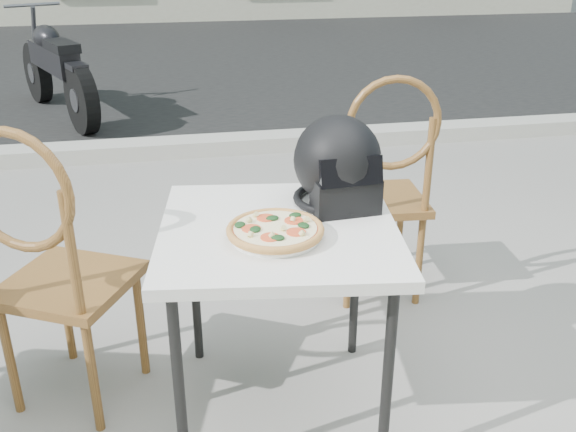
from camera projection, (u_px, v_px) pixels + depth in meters
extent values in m
plane|color=gray|center=(368.00, 391.00, 2.45)|extent=(80.00, 80.00, 0.00)
cube|color=black|center=(212.00, 59.00, 8.72)|extent=(30.00, 8.00, 0.00)
cube|color=#ACAAA1|center=(254.00, 143.00, 5.11)|extent=(30.00, 0.25, 0.12)
cube|color=silver|center=(279.00, 232.00, 2.09)|extent=(0.86, 0.86, 0.04)
cylinder|color=black|center=(179.00, 389.00, 1.93)|extent=(0.04, 0.04, 0.69)
cylinder|color=black|center=(387.00, 381.00, 1.96)|extent=(0.04, 0.04, 0.69)
cylinder|color=black|center=(195.00, 283.00, 2.51)|extent=(0.04, 0.04, 0.69)
cylinder|color=black|center=(355.00, 278.00, 2.54)|extent=(0.04, 0.04, 0.69)
cylinder|color=white|center=(275.00, 237.00, 2.00)|extent=(0.30, 0.30, 0.01)
torus|color=white|center=(275.00, 235.00, 1.99)|extent=(0.31, 0.31, 0.01)
cylinder|color=#BD8645|center=(275.00, 231.00, 1.99)|extent=(0.38, 0.38, 0.01)
torus|color=#BD8645|center=(275.00, 229.00, 1.99)|extent=(0.39, 0.39, 0.02)
cylinder|color=red|center=(275.00, 229.00, 1.98)|extent=(0.34, 0.34, 0.00)
cylinder|color=#F5EABC|center=(275.00, 228.00, 1.98)|extent=(0.33, 0.33, 0.00)
cylinder|color=#DC4B26|center=(294.00, 220.00, 2.03)|extent=(0.08, 0.08, 0.00)
cylinder|color=#DC4B26|center=(266.00, 218.00, 2.04)|extent=(0.08, 0.08, 0.00)
cylinder|color=#DC4B26|center=(251.00, 228.00, 1.97)|extent=(0.08, 0.08, 0.00)
cylinder|color=#DC4B26|center=(270.00, 237.00, 1.91)|extent=(0.08, 0.08, 0.00)
cylinder|color=#DC4B26|center=(296.00, 232.00, 1.95)|extent=(0.08, 0.08, 0.00)
ellipsoid|color=#123415|center=(272.00, 218.00, 2.04)|extent=(0.05, 0.05, 0.01)
ellipsoid|color=#123415|center=(255.00, 229.00, 1.96)|extent=(0.05, 0.05, 0.01)
ellipsoid|color=#123415|center=(304.00, 225.00, 1.99)|extent=(0.05, 0.05, 0.01)
ellipsoid|color=#123415|center=(278.00, 238.00, 1.91)|extent=(0.05, 0.05, 0.01)
ellipsoid|color=#123415|center=(295.00, 215.00, 2.06)|extent=(0.05, 0.05, 0.01)
ellipsoid|color=#123415|center=(240.00, 225.00, 1.99)|extent=(0.04, 0.05, 0.01)
cylinder|color=#CFC47E|center=(283.00, 228.00, 1.96)|extent=(0.02, 0.03, 0.02)
cylinder|color=#CFC47E|center=(249.00, 220.00, 2.01)|extent=(0.03, 0.02, 0.02)
cylinder|color=#CFC47E|center=(293.00, 219.00, 2.02)|extent=(0.03, 0.03, 0.02)
cylinder|color=#CFC47E|center=(256.00, 215.00, 2.05)|extent=(0.02, 0.03, 0.02)
cylinder|color=#CFC47E|center=(302.00, 233.00, 1.93)|extent=(0.02, 0.02, 0.02)
cylinder|color=#CFC47E|center=(251.00, 234.00, 1.92)|extent=(0.03, 0.03, 0.02)
cylinder|color=#CFC47E|center=(307.00, 219.00, 2.02)|extent=(0.02, 0.03, 0.02)
cylinder|color=#CFC47E|center=(272.00, 235.00, 1.91)|extent=(0.02, 0.02, 0.02)
ellipsoid|color=black|center=(337.00, 160.00, 2.20)|extent=(0.32, 0.34, 0.31)
cube|color=black|center=(346.00, 196.00, 2.16)|extent=(0.23, 0.13, 0.12)
torus|color=black|center=(336.00, 198.00, 2.26)|extent=(0.33, 0.33, 0.03)
cube|color=black|center=(351.00, 172.00, 2.08)|extent=(0.21, 0.06, 0.10)
cube|color=brown|center=(378.00, 200.00, 2.97)|extent=(0.45, 0.45, 0.04)
cylinder|color=brown|center=(400.00, 229.00, 3.24)|extent=(0.04, 0.04, 0.45)
cylinder|color=brown|center=(335.00, 233.00, 3.20)|extent=(0.04, 0.04, 0.45)
cylinder|color=brown|center=(419.00, 260.00, 2.94)|extent=(0.04, 0.04, 0.45)
cylinder|color=brown|center=(348.00, 264.00, 2.90)|extent=(0.04, 0.04, 0.45)
cylinder|color=brown|center=(429.00, 167.00, 2.74)|extent=(0.04, 0.04, 0.43)
cylinder|color=brown|center=(353.00, 170.00, 2.71)|extent=(0.04, 0.04, 0.43)
torus|color=brown|center=(394.00, 124.00, 2.64)|extent=(0.41, 0.07, 0.40)
cube|color=brown|center=(69.00, 283.00, 2.26)|extent=(0.56, 0.56, 0.04)
cylinder|color=brown|center=(141.00, 323.00, 2.46)|extent=(0.05, 0.05, 0.46)
cylinder|color=brown|center=(66.00, 309.00, 2.55)|extent=(0.05, 0.05, 0.46)
cylinder|color=brown|center=(93.00, 376.00, 2.17)|extent=(0.05, 0.05, 0.46)
cylinder|color=brown|center=(10.00, 358.00, 2.26)|extent=(0.05, 0.05, 0.46)
cylinder|color=brown|center=(72.00, 257.00, 1.97)|extent=(0.05, 0.05, 0.44)
torus|color=brown|center=(15.00, 191.00, 1.94)|extent=(0.38, 0.22, 0.41)
cylinder|color=black|center=(38.00, 72.00, 6.47)|extent=(0.34, 0.59, 0.59)
cylinder|color=gray|center=(38.00, 72.00, 6.47)|extent=(0.20, 0.24, 0.20)
cylinder|color=black|center=(82.00, 100.00, 5.44)|extent=(0.34, 0.59, 0.59)
cylinder|color=gray|center=(82.00, 100.00, 5.44)|extent=(0.20, 0.24, 0.20)
cube|color=black|center=(54.00, 58.00, 5.85)|extent=(0.57, 1.02, 0.22)
ellipsoid|color=black|center=(46.00, 37.00, 5.90)|extent=(0.37, 0.46, 0.22)
cube|color=black|center=(61.00, 46.00, 5.57)|extent=(0.38, 0.53, 0.08)
cylinder|color=gray|center=(35.00, 42.00, 6.29)|extent=(0.17, 0.31, 0.70)
cylinder|color=gray|center=(32.00, 5.00, 6.05)|extent=(0.48, 0.23, 0.03)
cube|color=black|center=(77.00, 67.00, 5.34)|extent=(0.21, 0.25, 0.05)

